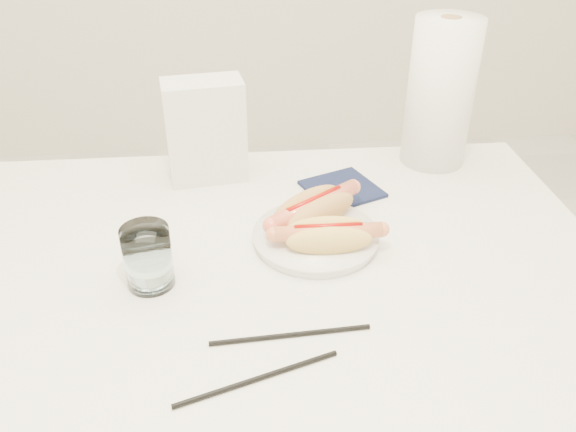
{
  "coord_description": "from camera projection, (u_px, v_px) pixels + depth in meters",
  "views": [
    {
      "loc": [
        -0.02,
        -0.8,
        1.34
      ],
      "look_at": [
        0.05,
        0.01,
        0.82
      ],
      "focal_mm": 36.48,
      "sensor_mm": 36.0,
      "label": 1
    }
  ],
  "objects": [
    {
      "name": "chopstick_near",
      "position": [
        291.0,
        335.0,
        0.82
      ],
      "size": [
        0.23,
        0.02,
        0.01
      ],
      "primitive_type": "cylinder",
      "rotation": [
        0.0,
        1.57,
        0.06
      ],
      "color": "black",
      "rests_on": "table"
    },
    {
      "name": "napkin_box",
      "position": [
        205.0,
        131.0,
        1.17
      ],
      "size": [
        0.17,
        0.11,
        0.21
      ],
      "primitive_type": "cube",
      "rotation": [
        0.0,
        0.0,
        0.15
      ],
      "color": "silver",
      "rests_on": "table"
    },
    {
      "name": "chopstick_far",
      "position": [
        258.0,
        379.0,
        0.76
      ],
      "size": [
        0.22,
        0.08,
        0.01
      ],
      "primitive_type": "cylinder",
      "rotation": [
        0.0,
        1.57,
        0.33
      ],
      "color": "black",
      "rests_on": "table"
    },
    {
      "name": "water_glass",
      "position": [
        148.0,
        257.0,
        0.9
      ],
      "size": [
        0.07,
        0.07,
        0.1
      ],
      "primitive_type": "cylinder",
      "color": "white",
      "rests_on": "table"
    },
    {
      "name": "paper_towel_roll",
      "position": [
        440.0,
        93.0,
        1.21
      ],
      "size": [
        0.15,
        0.15,
        0.31
      ],
      "primitive_type": "cylinder",
      "rotation": [
        0.0,
        0.0,
        -0.08
      ],
      "color": "white",
      "rests_on": "table"
    },
    {
      "name": "table",
      "position": [
        258.0,
        284.0,
        1.02
      ],
      "size": [
        1.2,
        0.8,
        0.75
      ],
      "color": "white",
      "rests_on": "ground"
    },
    {
      "name": "hotdog_right",
      "position": [
        328.0,
        236.0,
        0.97
      ],
      "size": [
        0.18,
        0.07,
        0.05
      ],
      "rotation": [
        0.0,
        0.0,
        -0.01
      ],
      "color": "#E8BC5A",
      "rests_on": "plate"
    },
    {
      "name": "hotdog_left",
      "position": [
        314.0,
        209.0,
        1.03
      ],
      "size": [
        0.18,
        0.15,
        0.05
      ],
      "rotation": [
        0.0,
        0.0,
        0.63
      ],
      "color": "tan",
      "rests_on": "plate"
    },
    {
      "name": "plate",
      "position": [
        316.0,
        238.0,
        1.02
      ],
      "size": [
        0.26,
        0.26,
        0.02
      ],
      "primitive_type": "cylinder",
      "rotation": [
        0.0,
        0.0,
        0.28
      ],
      "color": "white",
      "rests_on": "table"
    },
    {
      "name": "navy_napkin",
      "position": [
        342.0,
        189.0,
        1.17
      ],
      "size": [
        0.17,
        0.17,
        0.01
      ],
      "primitive_type": "cube",
      "rotation": [
        0.0,
        0.0,
        0.4
      ],
      "color": "#101734",
      "rests_on": "table"
    }
  ]
}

